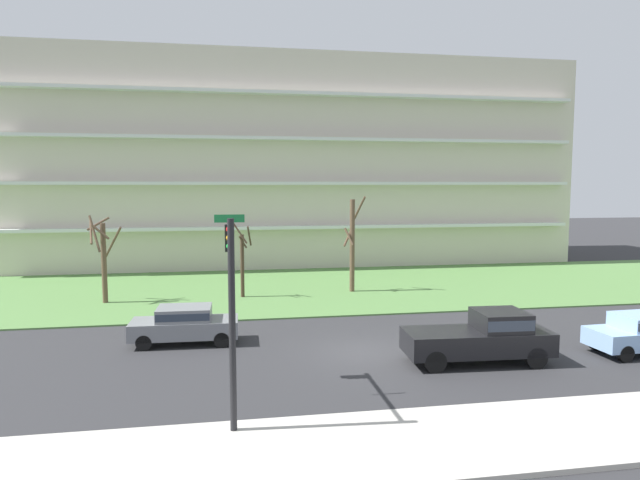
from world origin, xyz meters
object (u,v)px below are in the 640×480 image
at_px(sedan_gray_near_left, 185,323).
at_px(traffic_signal_mast, 231,279).
at_px(tree_left, 243,261).
at_px(tree_far_left, 103,256).
at_px(tree_center, 352,244).
at_px(pickup_black_center_right, 483,336).

bearing_deg(sedan_gray_near_left, traffic_signal_mast, 105.53).
distance_m(tree_left, traffic_signal_mast, 16.71).
height_order(tree_far_left, tree_left, tree_far_left).
relative_size(tree_center, pickup_black_center_right, 1.08).
bearing_deg(tree_center, traffic_signal_mast, -113.83).
height_order(tree_left, tree_center, tree_center).
xyz_separation_m(tree_left, sedan_gray_near_left, (-2.75, -9.06, -1.31)).
relative_size(tree_far_left, traffic_signal_mast, 0.86).
relative_size(tree_center, sedan_gray_near_left, 1.34).
xyz_separation_m(tree_far_left, tree_center, (14.40, 0.90, 0.32)).
bearing_deg(sedan_gray_near_left, tree_far_left, -58.95).
xyz_separation_m(tree_far_left, pickup_black_center_right, (16.09, -13.33, -1.71)).
height_order(tree_far_left, tree_center, tree_center).
relative_size(tree_far_left, sedan_gray_near_left, 1.12).
height_order(tree_far_left, traffic_signal_mast, traffic_signal_mast).
xyz_separation_m(sedan_gray_near_left, pickup_black_center_right, (11.15, -4.51, 0.14)).
distance_m(tree_left, pickup_black_center_right, 16.01).
height_order(tree_far_left, sedan_gray_near_left, tree_far_left).
bearing_deg(pickup_black_center_right, tree_center, 99.79).
bearing_deg(traffic_signal_mast, tree_far_left, 112.53).
distance_m(pickup_black_center_right, traffic_signal_mast, 10.22).
xyz_separation_m(tree_far_left, traffic_signal_mast, (6.78, -16.35, 1.22)).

